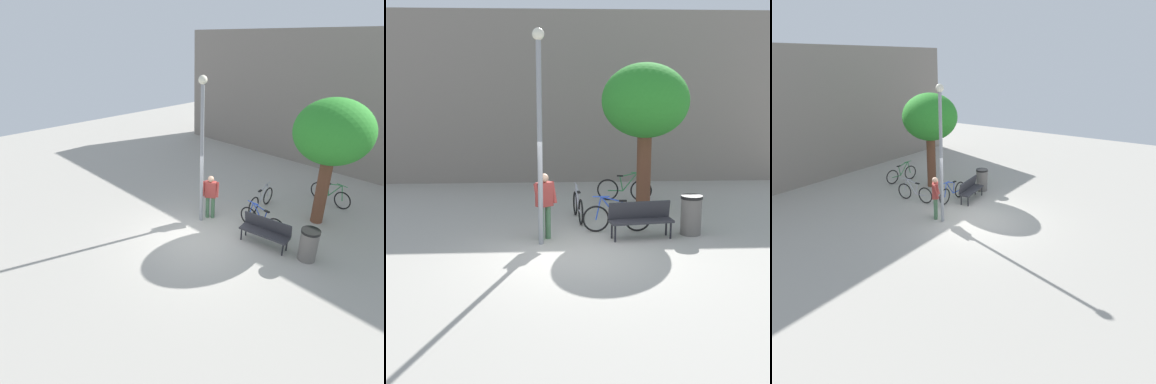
# 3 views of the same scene
# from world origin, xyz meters

# --- Properties ---
(ground_plane) EXTENTS (36.00, 36.00, 0.00)m
(ground_plane) POSITION_xyz_m (0.00, 0.00, 0.00)
(ground_plane) COLOR #A8A399
(building_facade) EXTENTS (18.60, 2.00, 6.49)m
(building_facade) POSITION_xyz_m (0.00, 9.96, 3.24)
(building_facade) COLOR gray
(building_facade) RESTS_ON ground_plane
(lamppost) EXTENTS (0.28, 0.28, 5.07)m
(lamppost) POSITION_xyz_m (-0.83, 0.91, 3.01)
(lamppost) COLOR gray
(lamppost) RESTS_ON ground_plane
(person_by_lamppost) EXTENTS (0.61, 0.53, 1.67)m
(person_by_lamppost) POSITION_xyz_m (-0.74, 1.29, 0.97)
(person_by_lamppost) COLOR #47704C
(person_by_lamppost) RESTS_ON ground_plane
(park_bench) EXTENTS (1.65, 0.70, 0.92)m
(park_bench) POSITION_xyz_m (1.67, 1.29, 0.55)
(park_bench) COLOR #2D2D33
(park_bench) RESTS_ON ground_plane
(plaza_tree) EXTENTS (2.53, 2.53, 4.42)m
(plaza_tree) POSITION_xyz_m (2.19, 3.86, 3.27)
(plaza_tree) COLOR brown
(plaza_tree) RESTS_ON ground_plane
(bicycle_silver) EXTENTS (0.20, 1.81, 0.97)m
(bicycle_silver) POSITION_xyz_m (0.20, 3.20, 0.38)
(bicycle_silver) COLOR black
(bicycle_silver) RESTS_ON ground_plane
(bicycle_green) EXTENTS (1.79, 0.37, 0.97)m
(bicycle_green) POSITION_xyz_m (1.88, 5.56, 0.38)
(bicycle_green) COLOR black
(bicycle_green) RESTS_ON ground_plane
(bicycle_blue) EXTENTS (1.81, 0.08, 0.97)m
(bicycle_blue) POSITION_xyz_m (1.14, 1.87, 0.38)
(bicycle_blue) COLOR black
(bicycle_blue) RESTS_ON ground_plane
(trash_bin) EXTENTS (0.56, 0.56, 1.02)m
(trash_bin) POSITION_xyz_m (3.02, 1.53, 0.52)
(trash_bin) COLOR #66605B
(trash_bin) RESTS_ON ground_plane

